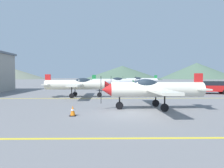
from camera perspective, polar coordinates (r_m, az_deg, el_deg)
name	(u,v)px	position (r m, az deg, el deg)	size (l,w,h in m)	color
ground_plane	(131,113)	(11.92, 5.48, -8.52)	(400.00, 400.00, 0.00)	slate
apron_line_near	(145,138)	(7.32, 9.79, -15.49)	(80.00, 0.16, 0.01)	yellow
apron_line_far	(122,98)	(19.58, 2.96, -4.23)	(80.00, 0.16, 0.01)	yellow
airplane_near	(153,89)	(13.39, 12.09, -1.44)	(7.05, 8.13, 2.44)	silver
airplane_mid	(78,84)	(20.79, -10.09, -0.10)	(7.02, 8.10, 2.44)	silver
airplane_far	(114,82)	(30.08, 0.61, 0.67)	(7.12, 8.14, 2.44)	silver
airplane_back	(140,80)	(39.56, 8.37, 1.04)	(7.02, 8.10, 2.44)	silver
car_sedan	(211,87)	(27.78, 27.24, -0.82)	(4.60, 2.78, 1.62)	red
traffic_cone_front	(73,111)	(11.20, -11.49, -7.76)	(0.36, 0.36, 0.59)	black
hill_left	(15,74)	(175.30, -26.81, 2.67)	(50.07, 50.07, 8.12)	slate
hill_centerleft	(122,73)	(130.75, 3.04, 3.36)	(53.54, 53.54, 9.23)	#4C6651
hill_centerright	(197,71)	(175.84, 23.68, 3.57)	(61.07, 61.07, 13.33)	#4C6651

